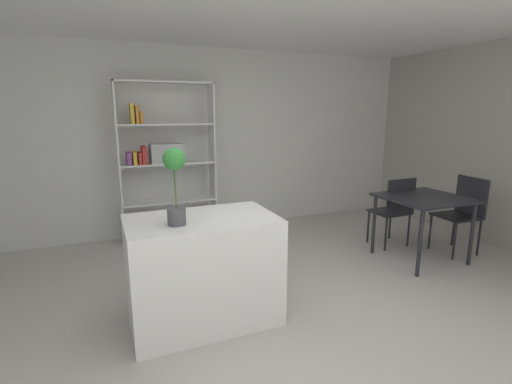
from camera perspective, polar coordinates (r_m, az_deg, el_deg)
name	(u,v)px	position (r m, az deg, el deg)	size (l,w,h in m)	color
ground_plane	(275,323)	(3.43, 2.85, -19.31)	(10.03, 10.03, 0.00)	beige
back_partition	(192,142)	(5.64, -9.74, 7.56)	(7.29, 0.06, 2.68)	silver
kitchen_island	(203,270)	(3.30, -8.07, -11.66)	(1.23, 0.75, 0.93)	white
potted_plant_on_island	(175,180)	(2.91, -12.26, 1.82)	(0.17, 0.17, 0.60)	#4C4C51
open_bookshelf	(162,163)	(5.27, -14.18, 4.25)	(1.29, 0.31, 2.17)	white
dining_table	(423,204)	(4.91, 24.19, -1.71)	(0.92, 0.86, 0.79)	#232328
dining_chair_window_side	(463,208)	(5.45, 29.09, -2.17)	(0.49, 0.48, 0.97)	#232328
dining_chair_far	(395,206)	(5.25, 20.47, -2.06)	(0.46, 0.41, 0.94)	#232328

